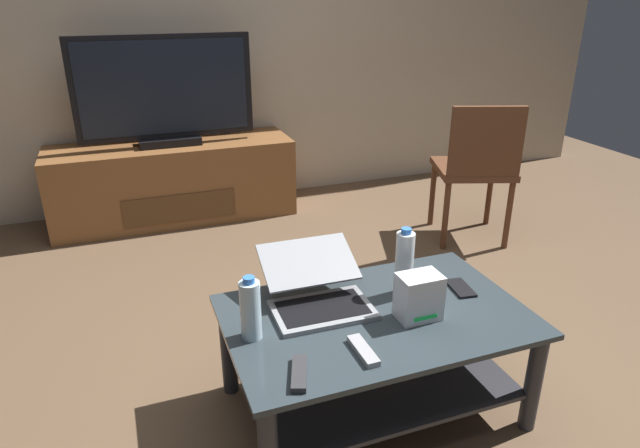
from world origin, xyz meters
TOP-DOWN VIEW (x-y plane):
  - ground_plane at (0.00, 0.00)m, footprint 7.68×7.68m
  - back_wall at (0.00, 2.25)m, footprint 6.40×0.12m
  - coffee_table at (0.04, -0.29)m, footprint 1.06×0.67m
  - media_cabinet at (-0.41, 1.93)m, footprint 1.59×0.50m
  - television at (-0.41, 1.91)m, footprint 1.12×0.20m
  - dining_chair at (1.27, 0.88)m, footprint 0.56×0.56m
  - laptop at (-0.13, -0.14)m, footprint 0.36×0.39m
  - router_box at (0.17, -0.36)m, footprint 0.15×0.11m
  - water_bottle_near at (0.20, -0.19)m, footprint 0.07×0.07m
  - water_bottle_far at (-0.40, -0.27)m, footprint 0.07×0.07m
  - cell_phone at (0.42, -0.24)m, footprint 0.09×0.15m
  - tv_remote at (-0.10, -0.48)m, footprint 0.05×0.16m
  - soundbar_remote at (-0.32, -0.51)m, footprint 0.10×0.17m

SIDE VIEW (x-z plane):
  - ground_plane at x=0.00m, z-range 0.00..0.00m
  - media_cabinet at x=-0.41m, z-range 0.00..0.52m
  - coffee_table at x=0.04m, z-range 0.08..0.49m
  - cell_phone at x=0.42m, z-range 0.41..0.42m
  - tv_remote at x=-0.10m, z-range 0.41..0.43m
  - soundbar_remote at x=-0.32m, z-range 0.41..0.43m
  - laptop at x=-0.13m, z-range 0.38..0.56m
  - router_box at x=0.17m, z-range 0.41..0.58m
  - dining_chair at x=1.27m, z-range 0.06..0.94m
  - water_bottle_far at x=-0.40m, z-range 0.41..0.63m
  - water_bottle_near at x=0.20m, z-range 0.41..0.68m
  - television at x=-0.41m, z-range 0.51..1.21m
  - back_wall at x=0.00m, z-range 0.00..2.80m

